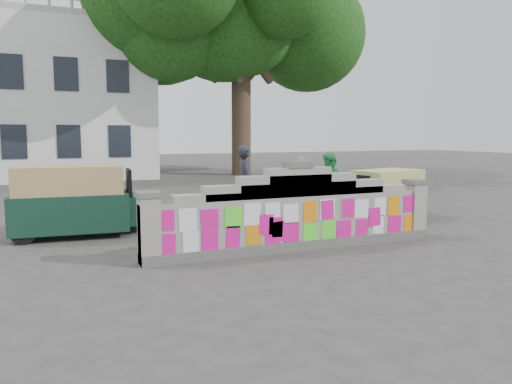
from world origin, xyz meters
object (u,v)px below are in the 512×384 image
cyclist_bike (246,206)px  rickshaw_right (385,194)px  pedestrian (330,186)px  rickshaw_left (74,200)px  cyclist_rider (245,191)px

cyclist_bike → rickshaw_right: 4.00m
cyclist_bike → pedestrian: (2.69, 0.27, 0.38)m
cyclist_bike → rickshaw_left: rickshaw_left is taller
cyclist_bike → pedestrian: bearing=-73.4°
pedestrian → rickshaw_left: 6.78m
cyclist_bike → rickshaw_left: bearing=94.8°
rickshaw_left → rickshaw_right: bearing=-1.9°
rickshaw_left → rickshaw_right: rickshaw_left is taller
rickshaw_left → pedestrian: bearing=3.5°
pedestrian → rickshaw_right: 1.52m
cyclist_rider → rickshaw_right: cyclist_rider is taller
cyclist_bike → cyclist_rider: 0.37m
cyclist_rider → rickshaw_right: size_ratio=0.72×
rickshaw_left → rickshaw_right: 8.11m
rickshaw_right → rickshaw_left: bearing=-20.1°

